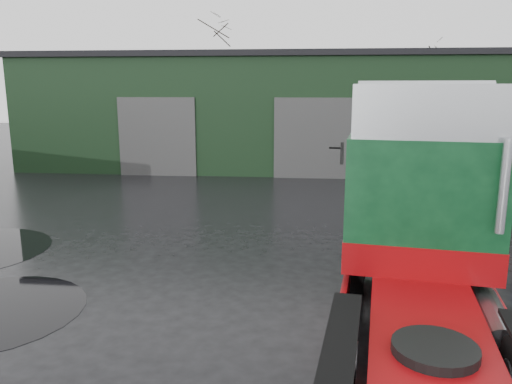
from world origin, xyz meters
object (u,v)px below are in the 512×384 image
Objects in this scene: warehouse at (313,110)px; hero_tractor at (429,227)px; tree_back_b at (414,97)px; tree_back_a at (214,84)px.

hero_tractor is (1.59, -23.00, -0.85)m from warehouse.
hero_tractor is 0.99× the size of tree_back_b.
tree_back_a is at bearing 114.41° from hero_tractor.
hero_tractor is at bearing -73.79° from tree_back_a.
hero_tractor is 34.45m from tree_back_a.
tree_back_a is (-8.00, 10.00, 1.59)m from warehouse.
warehouse is 4.36× the size of hero_tractor.
tree_back_b reaches higher than warehouse.
tree_back_a is at bearing 180.00° from tree_back_b.
tree_back_a reaches higher than hero_tractor.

